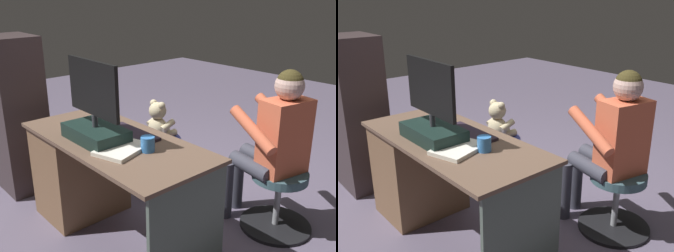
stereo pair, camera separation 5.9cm
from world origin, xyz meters
TOP-DOWN VIEW (x-y plane):
  - ground_plane at (0.00, 0.00)m, footprint 10.00×10.00m
  - desk at (0.37, 0.43)m, footprint 1.40×0.62m
  - monitor at (0.06, 0.53)m, footprint 0.51×0.25m
  - keyboard at (-0.01, 0.30)m, footprint 0.42×0.14m
  - computer_mouse at (0.26, 0.28)m, footprint 0.06×0.10m
  - cup at (-0.29, 0.39)m, footprint 0.08×0.08m
  - tv_remote at (0.33, 0.50)m, footprint 0.11×0.15m
  - notebook_binder at (-0.19, 0.51)m, footprint 0.30×0.35m
  - office_chair_teddy at (0.38, -0.25)m, footprint 0.51×0.51m
  - teddy_bear at (0.38, -0.26)m, footprint 0.23×0.23m
  - visitor_chair at (-0.66, -0.47)m, footprint 0.50×0.50m
  - person at (-0.58, -0.46)m, footprint 0.55×0.55m
  - equipment_rack at (1.15, 0.60)m, footprint 0.44×0.36m

SIDE VIEW (x-z plane):
  - ground_plane at x=0.00m, z-range 0.00..0.00m
  - office_chair_teddy at x=0.38m, z-range 0.02..0.46m
  - visitor_chair at x=-0.66m, z-range 0.02..0.46m
  - desk at x=0.37m, z-range 0.02..0.75m
  - teddy_bear at x=0.38m, z-range 0.42..0.75m
  - equipment_rack at x=1.15m, z-range 0.00..1.28m
  - person at x=-0.58m, z-range 0.10..1.24m
  - tv_remote at x=0.33m, z-range 0.72..0.74m
  - keyboard at x=-0.01m, z-range 0.72..0.74m
  - notebook_binder at x=-0.19m, z-range 0.72..0.75m
  - computer_mouse at x=0.26m, z-range 0.72..0.76m
  - cup at x=-0.29m, z-range 0.72..0.81m
  - monitor at x=0.06m, z-range 0.61..1.12m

